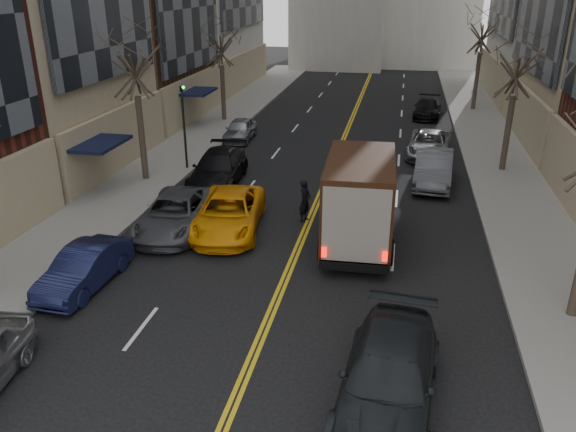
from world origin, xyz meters
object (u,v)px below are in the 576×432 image
at_px(ups_truck, 359,199).
at_px(taxi, 229,213).
at_px(observer_sedan, 389,377).
at_px(pedestrian, 305,201).

distance_m(ups_truck, taxi, 5.23).
relative_size(observer_sedan, taxi, 1.04).
bearing_deg(taxi, pedestrian, 21.94).
bearing_deg(ups_truck, pedestrian, 142.86).
distance_m(observer_sedan, taxi, 11.02).
height_order(taxi, pedestrian, pedestrian).
relative_size(ups_truck, pedestrian, 3.61).
bearing_deg(pedestrian, taxi, 136.72).
xyz_separation_m(observer_sedan, taxi, (-6.57, 8.85, -0.03)).
bearing_deg(pedestrian, observer_sedan, -142.65).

